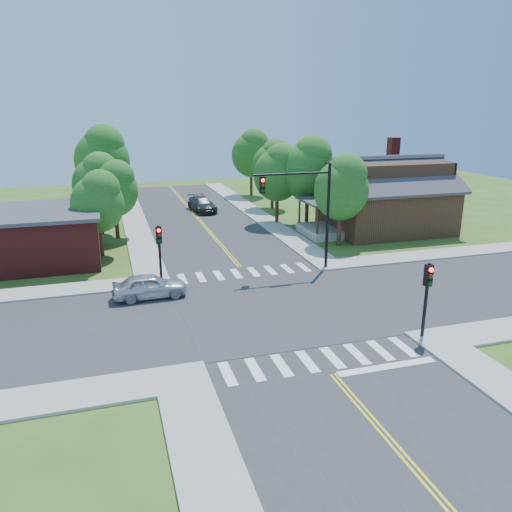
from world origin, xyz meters
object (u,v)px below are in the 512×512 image
object	(u,v)px
signal_mast_ne	(305,200)
car_dgrey	(202,205)
signal_pole_se	(427,287)
car_silver	(150,286)
signal_pole_nw	(159,244)
house_ne	(385,193)

from	to	relation	value
signal_mast_ne	car_dgrey	distance (m)	21.91
signal_mast_ne	signal_pole_se	world-z (taller)	signal_mast_ne
signal_pole_se	car_silver	xyz separation A→B (m)	(-12.09, 9.12, -1.94)
signal_pole_nw	house_ne	xyz separation A→B (m)	(20.71, 8.66, 0.67)
signal_pole_nw	signal_pole_se	bearing A→B (deg)	-45.00
signal_mast_ne	house_ne	bearing A→B (deg)	37.68
signal_pole_se	house_ne	bearing A→B (deg)	64.42
signal_pole_nw	car_silver	world-z (taller)	signal_pole_nw
signal_pole_nw	car_dgrey	size ratio (longest dim) A/B	0.71
signal_mast_ne	signal_pole_nw	bearing A→B (deg)	-179.93
house_ne	car_dgrey	distance (m)	19.10
signal_mast_ne	car_silver	xyz separation A→B (m)	(-10.40, -2.09, -4.13)
signal_pole_se	signal_pole_nw	world-z (taller)	same
car_dgrey	signal_mast_ne	bearing A→B (deg)	-88.44
signal_mast_ne	car_dgrey	size ratio (longest dim) A/B	1.34
house_ne	car_dgrey	xyz separation A→B (m)	(-14.05, 12.69, -2.58)
signal_pole_se	car_dgrey	distance (m)	32.92
signal_mast_ne	signal_pole_se	size ratio (longest dim) A/B	1.89
signal_mast_ne	car_silver	size ratio (longest dim) A/B	1.68
signal_pole_se	car_dgrey	xyz separation A→B (m)	(-4.54, 32.55, -1.91)
signal_mast_ne	signal_pole_nw	xyz separation A→B (m)	(-9.51, -0.01, -2.19)
signal_pole_se	car_silver	size ratio (longest dim) A/B	0.89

